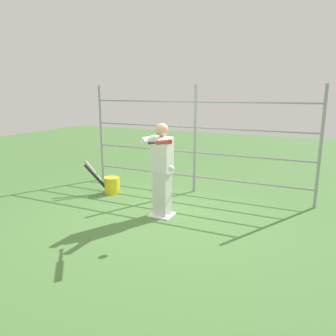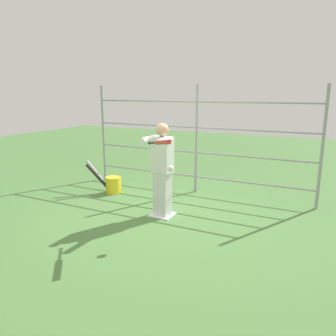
% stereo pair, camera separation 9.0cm
% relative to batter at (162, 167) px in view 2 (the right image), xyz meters
% --- Properties ---
extents(ground_plane, '(24.00, 24.00, 0.00)m').
position_rel_batter_xyz_m(ground_plane, '(0.00, -0.02, -0.90)').
color(ground_plane, '#4C7A3D').
extents(home_plate, '(0.40, 0.40, 0.02)m').
position_rel_batter_xyz_m(home_plate, '(0.00, -0.02, -0.89)').
color(home_plate, white).
rests_on(home_plate, ground).
extents(fence_backstop, '(5.01, 0.06, 2.33)m').
position_rel_batter_xyz_m(fence_backstop, '(0.00, -1.62, 0.26)').
color(fence_backstop, '#939399').
rests_on(fence_backstop, ground).
extents(batter, '(0.42, 0.62, 1.66)m').
position_rel_batter_xyz_m(batter, '(0.00, 0.00, 0.00)').
color(batter, silver).
rests_on(batter, ground).
extents(baseball_bat_swinging, '(0.65, 0.56, 0.19)m').
position_rel_batter_xyz_m(baseball_bat_swinging, '(-0.37, 0.74, 0.56)').
color(baseball_bat_swinging, black).
extents(softball_in_flight, '(0.10, 0.10, 0.10)m').
position_rel_batter_xyz_m(softball_in_flight, '(-0.49, 0.66, 0.16)').
color(softball_in_flight, white).
extents(bat_bucket, '(0.75, 0.55, 0.72)m').
position_rel_batter_xyz_m(bat_bucket, '(1.63, -0.72, -0.70)').
color(bat_bucket, yellow).
rests_on(bat_bucket, ground).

